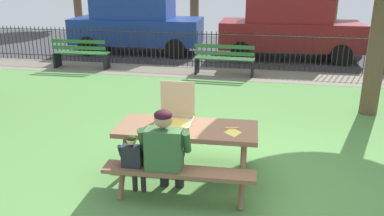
{
  "coord_description": "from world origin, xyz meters",
  "views": [
    {
      "loc": [
        0.33,
        -4.73,
        2.63
      ],
      "look_at": [
        -0.77,
        0.7,
        0.75
      ],
      "focal_mm": 37.07,
      "sensor_mm": 36.0,
      "label": 1
    }
  ],
  "objects_px": {
    "pizza_slice_on_table": "(233,131)",
    "park_bench_center": "(224,60)",
    "park_bench_left": "(81,54)",
    "parked_car_left": "(289,27)",
    "child_at_table": "(134,160)",
    "pizza_box_open": "(175,116)",
    "picnic_table_foreground": "(187,139)",
    "parked_car_far_left": "(136,23)",
    "adult_at_table": "(166,150)"
  },
  "relations": [
    {
      "from": "pizza_slice_on_table",
      "to": "park_bench_center",
      "type": "height_order",
      "value": "park_bench_center"
    },
    {
      "from": "park_bench_left",
      "to": "parked_car_left",
      "type": "relative_size",
      "value": 0.36
    },
    {
      "from": "child_at_table",
      "to": "park_bench_center",
      "type": "relative_size",
      "value": 0.53
    },
    {
      "from": "pizza_box_open",
      "to": "parked_car_left",
      "type": "relative_size",
      "value": 0.12
    },
    {
      "from": "pizza_slice_on_table",
      "to": "park_bench_left",
      "type": "height_order",
      "value": "park_bench_left"
    },
    {
      "from": "picnic_table_foreground",
      "to": "park_bench_left",
      "type": "bearing_deg",
      "value": 126.9
    },
    {
      "from": "child_at_table",
      "to": "parked_car_left",
      "type": "bearing_deg",
      "value": 77.47
    },
    {
      "from": "child_at_table",
      "to": "parked_car_far_left",
      "type": "relative_size",
      "value": 0.19
    },
    {
      "from": "picnic_table_foreground",
      "to": "adult_at_table",
      "type": "xyz_separation_m",
      "value": [
        -0.15,
        -0.51,
        0.06
      ]
    },
    {
      "from": "picnic_table_foreground",
      "to": "park_bench_center",
      "type": "bearing_deg",
      "value": 92.28
    },
    {
      "from": "pizza_box_open",
      "to": "park_bench_left",
      "type": "bearing_deg",
      "value": 126.28
    },
    {
      "from": "child_at_table",
      "to": "adult_at_table",
      "type": "bearing_deg",
      "value": 6.66
    },
    {
      "from": "park_bench_left",
      "to": "park_bench_center",
      "type": "height_order",
      "value": "same"
    },
    {
      "from": "picnic_table_foreground",
      "to": "child_at_table",
      "type": "distance_m",
      "value": 0.77
    },
    {
      "from": "parked_car_left",
      "to": "pizza_box_open",
      "type": "bearing_deg",
      "value": -101.21
    },
    {
      "from": "picnic_table_foreground",
      "to": "pizza_slice_on_table",
      "type": "distance_m",
      "value": 0.62
    },
    {
      "from": "pizza_box_open",
      "to": "pizza_slice_on_table",
      "type": "xyz_separation_m",
      "value": [
        0.77,
        -0.16,
        -0.09
      ]
    },
    {
      "from": "adult_at_table",
      "to": "parked_car_far_left",
      "type": "distance_m",
      "value": 9.74
    },
    {
      "from": "parked_car_left",
      "to": "picnic_table_foreground",
      "type": "bearing_deg",
      "value": -99.9
    },
    {
      "from": "picnic_table_foreground",
      "to": "pizza_box_open",
      "type": "relative_size",
      "value": 3.6
    },
    {
      "from": "pizza_slice_on_table",
      "to": "parked_car_far_left",
      "type": "bearing_deg",
      "value": 116.1
    },
    {
      "from": "picnic_table_foreground",
      "to": "pizza_box_open",
      "type": "xyz_separation_m",
      "value": [
        -0.18,
        0.11,
        0.27
      ]
    },
    {
      "from": "child_at_table",
      "to": "pizza_box_open",
      "type": "bearing_deg",
      "value": 62.07
    },
    {
      "from": "child_at_table",
      "to": "park_bench_center",
      "type": "bearing_deg",
      "value": 87.35
    },
    {
      "from": "park_bench_left",
      "to": "pizza_box_open",
      "type": "bearing_deg",
      "value": -53.72
    },
    {
      "from": "adult_at_table",
      "to": "parked_car_left",
      "type": "relative_size",
      "value": 0.27
    },
    {
      "from": "picnic_table_foreground",
      "to": "park_bench_center",
      "type": "xyz_separation_m",
      "value": [
        -0.23,
        5.88,
        -0.18
      ]
    },
    {
      "from": "parked_car_far_left",
      "to": "parked_car_left",
      "type": "height_order",
      "value": "same"
    },
    {
      "from": "picnic_table_foreground",
      "to": "pizza_slice_on_table",
      "type": "relative_size",
      "value": 6.87
    },
    {
      "from": "park_bench_left",
      "to": "parked_car_left",
      "type": "bearing_deg",
      "value": 24.5
    },
    {
      "from": "parked_car_far_left",
      "to": "parked_car_left",
      "type": "relative_size",
      "value": 1.01
    },
    {
      "from": "park_bench_center",
      "to": "parked_car_far_left",
      "type": "bearing_deg",
      "value": 141.58
    },
    {
      "from": "park_bench_left",
      "to": "adult_at_table",
      "type": "bearing_deg",
      "value": -56.25
    },
    {
      "from": "picnic_table_foreground",
      "to": "parked_car_left",
      "type": "relative_size",
      "value": 0.42
    },
    {
      "from": "pizza_box_open",
      "to": "adult_at_table",
      "type": "distance_m",
      "value": 0.65
    },
    {
      "from": "picnic_table_foreground",
      "to": "parked_car_far_left",
      "type": "height_order",
      "value": "parked_car_far_left"
    },
    {
      "from": "pizza_box_open",
      "to": "park_bench_center",
      "type": "bearing_deg",
      "value": 90.54
    },
    {
      "from": "adult_at_table",
      "to": "park_bench_left",
      "type": "height_order",
      "value": "adult_at_table"
    },
    {
      "from": "pizza_slice_on_table",
      "to": "park_bench_left",
      "type": "relative_size",
      "value": 0.17
    },
    {
      "from": "pizza_box_open",
      "to": "adult_at_table",
      "type": "relative_size",
      "value": 0.44
    },
    {
      "from": "adult_at_table",
      "to": "picnic_table_foreground",
      "type": "bearing_deg",
      "value": 73.83
    },
    {
      "from": "pizza_box_open",
      "to": "parked_car_left",
      "type": "distance_m",
      "value": 8.64
    },
    {
      "from": "child_at_table",
      "to": "park_bench_center",
      "type": "height_order",
      "value": "child_at_table"
    },
    {
      "from": "pizza_box_open",
      "to": "park_bench_left",
      "type": "distance_m",
      "value": 7.18
    },
    {
      "from": "park_bench_left",
      "to": "parked_car_far_left",
      "type": "bearing_deg",
      "value": 73.76
    },
    {
      "from": "pizza_slice_on_table",
      "to": "parked_car_far_left",
      "type": "distance_m",
      "value": 9.61
    },
    {
      "from": "pizza_slice_on_table",
      "to": "parked_car_far_left",
      "type": "height_order",
      "value": "parked_car_far_left"
    },
    {
      "from": "pizza_box_open",
      "to": "park_bench_center",
      "type": "distance_m",
      "value": 5.79
    },
    {
      "from": "park_bench_left",
      "to": "parked_car_far_left",
      "type": "height_order",
      "value": "parked_car_far_left"
    },
    {
      "from": "child_at_table",
      "to": "parked_car_far_left",
      "type": "xyz_separation_m",
      "value": [
        -3.1,
        9.13,
        0.49
      ]
    }
  ]
}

